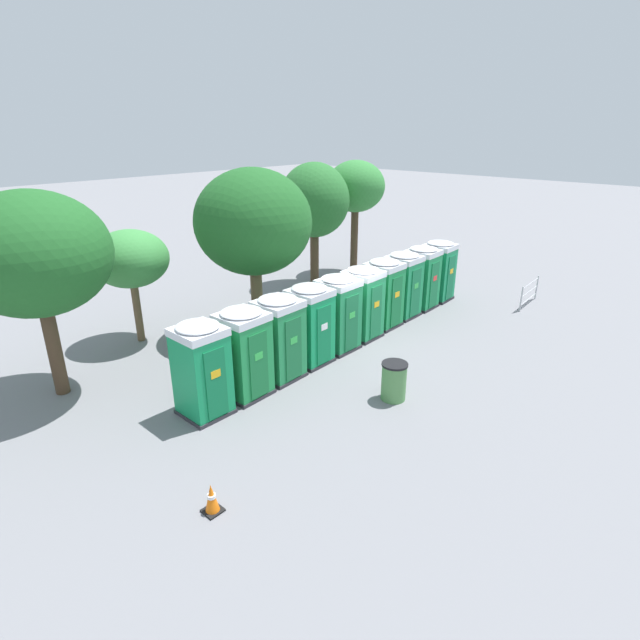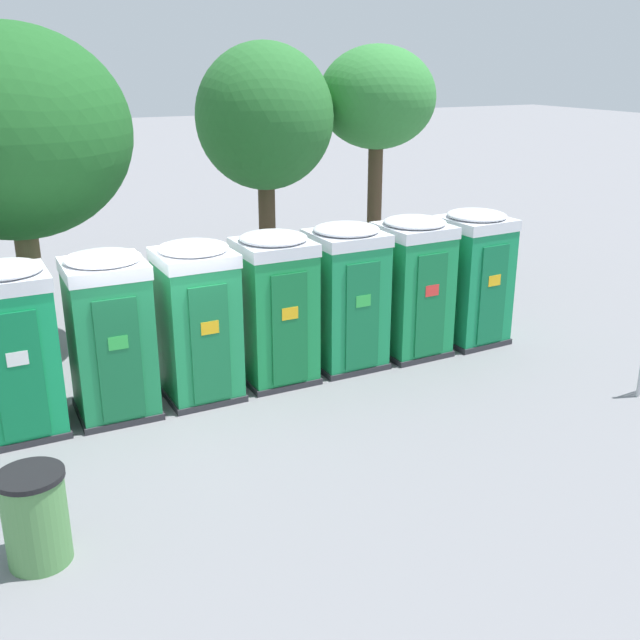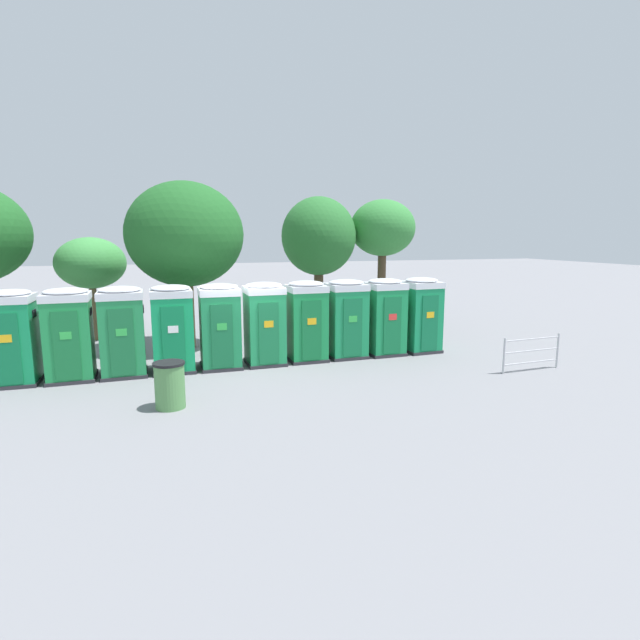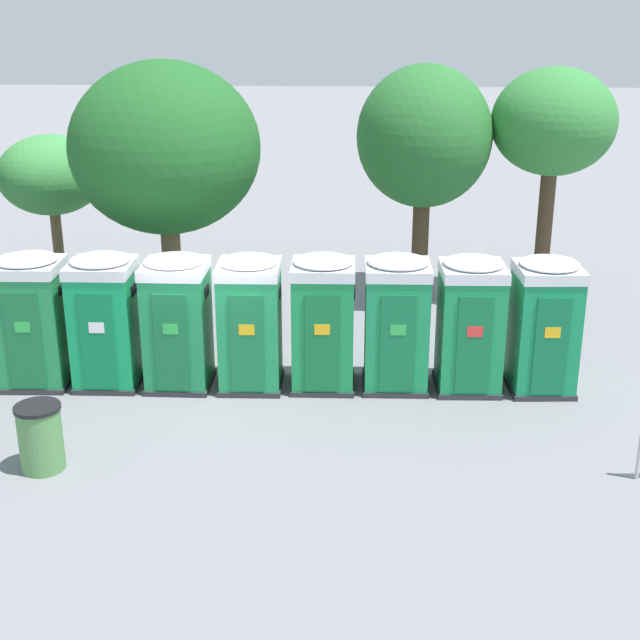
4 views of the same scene
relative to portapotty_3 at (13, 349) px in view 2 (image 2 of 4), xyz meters
name	(u,v)px [view 2 (image 2 of 4)]	position (x,y,z in m)	size (l,w,h in m)	color
ground_plane	(159,400)	(2.03, 0.13, -1.28)	(120.00, 120.00, 0.00)	slate
portapotty_3	(13,349)	(0.00, 0.00, 0.00)	(1.21, 1.22, 2.54)	#2D2D33
portapotty_4	(110,334)	(1.36, 0.01, 0.00)	(1.18, 1.21, 2.54)	#2D2D33
portapotty_5	(197,320)	(2.71, 0.04, 0.00)	(1.19, 1.23, 2.54)	#2D2D33
portapotty_6	(275,307)	(4.06, 0.12, 0.00)	(1.20, 1.22, 2.54)	#2D2D33
portapotty_7	(346,295)	(5.42, 0.17, 0.00)	(1.24, 1.23, 2.54)	#2D2D33
portapotty_8	(412,286)	(6.77, 0.16, 0.00)	(1.23, 1.24, 2.54)	#2D2D33
portapotty_9	(473,276)	(8.13, 0.18, 0.00)	(1.23, 1.27, 2.54)	#2D2D33
street_tree_0	(377,100)	(9.06, 5.52, 2.93)	(2.84, 2.84, 5.50)	#4C3826
street_tree_3	(265,118)	(6.13, 5.52, 2.60)	(3.14, 3.14, 5.56)	#4C3826
street_tree_4	(12,134)	(0.59, 3.18, 2.67)	(4.00, 4.00, 5.77)	brown
trash_can	(36,517)	(-0.15, -3.28, -0.74)	(0.72, 0.72, 1.08)	#518C4C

